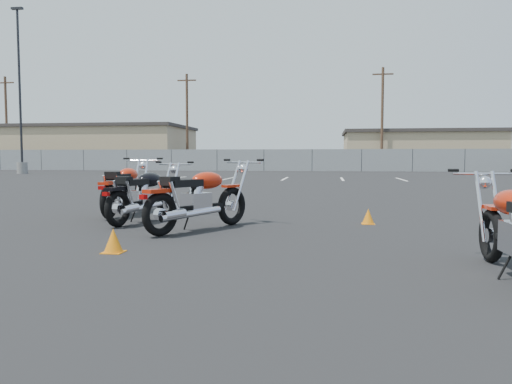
# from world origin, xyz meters

# --- Properties ---
(ground) EXTENTS (120.00, 120.00, 0.00)m
(ground) POSITION_xyz_m (0.00, 0.00, 0.00)
(ground) COLOR black
(ground) RESTS_ON ground
(motorcycle_front_red) EXTENTS (0.90, 2.32, 1.13)m
(motorcycle_front_red) POSITION_xyz_m (-2.78, 3.06, 0.52)
(motorcycle_front_red) COLOR black
(motorcycle_front_red) RESTS_ON ground
(motorcycle_second_black) EXTENTS (0.98, 2.16, 1.06)m
(motorcycle_second_black) POSITION_xyz_m (-1.99, 2.03, 0.48)
(motorcycle_second_black) COLOR black
(motorcycle_second_black) RESTS_ON ground
(motorcycle_third_red) EXTENTS (1.55, 2.15, 1.11)m
(motorcycle_third_red) POSITION_xyz_m (-0.78, 1.17, 0.51)
(motorcycle_third_red) COLOR black
(motorcycle_third_red) RESTS_ON ground
(training_cone_near) EXTENTS (0.22, 0.22, 0.26)m
(training_cone_near) POSITION_xyz_m (1.90, 2.29, 0.13)
(training_cone_near) COLOR orange
(training_cone_near) RESTS_ON ground
(training_cone_extra) EXTENTS (0.24, 0.24, 0.29)m
(training_cone_extra) POSITION_xyz_m (-1.34, -0.75, 0.14)
(training_cone_extra) COLOR orange
(training_cone_extra) RESTS_ON ground
(light_pole_west) EXTENTS (0.80, 0.70, 11.29)m
(light_pole_west) POSITION_xyz_m (-19.71, 25.60, 3.02)
(light_pole_west) COLOR gray
(light_pole_west) RESTS_ON ground
(chainlink_fence) EXTENTS (80.06, 0.06, 1.80)m
(chainlink_fence) POSITION_xyz_m (-0.00, 35.00, 0.90)
(chainlink_fence) COLOR slate
(chainlink_fence) RESTS_ON ground
(tan_building_west) EXTENTS (18.40, 10.40, 4.30)m
(tan_building_west) POSITION_xyz_m (-22.00, 42.00, 2.16)
(tan_building_west) COLOR tan
(tan_building_west) RESTS_ON ground
(tan_building_east) EXTENTS (14.40, 9.40, 3.70)m
(tan_building_east) POSITION_xyz_m (10.00, 44.00, 1.86)
(tan_building_east) COLOR tan
(tan_building_east) RESTS_ON ground
(utility_pole_a) EXTENTS (1.80, 0.24, 9.00)m
(utility_pole_a) POSITION_xyz_m (-30.00, 39.00, 4.69)
(utility_pole_a) COLOR #422C1E
(utility_pole_a) RESTS_ON ground
(utility_pole_b) EXTENTS (1.80, 0.24, 9.00)m
(utility_pole_b) POSITION_xyz_m (-12.00, 40.00, 4.69)
(utility_pole_b) COLOR #422C1E
(utility_pole_b) RESTS_ON ground
(utility_pole_c) EXTENTS (1.80, 0.24, 9.00)m
(utility_pole_c) POSITION_xyz_m (6.00, 39.00, 4.69)
(utility_pole_c) COLOR #422C1E
(utility_pole_c) RESTS_ON ground
(parking_line_stripes) EXTENTS (15.12, 4.00, 0.01)m
(parking_line_stripes) POSITION_xyz_m (-2.50, 20.00, 0.00)
(parking_line_stripes) COLOR silver
(parking_line_stripes) RESTS_ON ground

